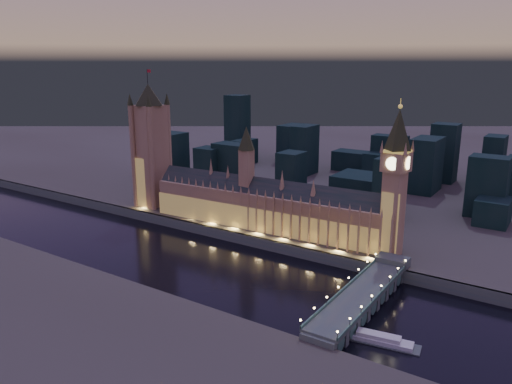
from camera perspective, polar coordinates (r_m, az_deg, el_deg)
The scene contains 9 objects.
ground_plane at distance 349.19m, azimuth -5.71°, elevation -7.85°, with size 2000.00×2000.00×0.00m, color black.
north_bank at distance 806.39m, azimuth 18.25°, elevation 4.70°, with size 2000.00×960.00×8.00m, color #3A382D.
embankment_wall at distance 378.13m, azimuth -1.81°, elevation -5.33°, with size 2000.00×2.50×8.00m, color #405854.
palace_of_westminster at distance 381.96m, azimuth 1.27°, elevation -1.59°, with size 202.00×29.24×78.00m.
victoria_tower at distance 447.76m, azimuth -11.95°, elevation 5.85°, with size 31.68×31.68×119.25m.
elizabeth_tower at distance 332.79m, azimuth 15.67°, elevation 2.37°, with size 18.00×18.00×103.37m.
westminster_bridge at distance 290.84m, azimuth 12.18°, elevation -11.65°, with size 19.98×113.00×15.90m.
river_boat at distance 261.64m, azimuth 13.80°, elevation -16.03°, with size 41.20×15.43×4.50m.
city_backdrop at distance 532.85m, azimuth 14.31°, elevation 3.23°, with size 473.84×215.63×82.38m.
Camera 1 is at (205.31, -249.03, 133.28)m, focal length 35.00 mm.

